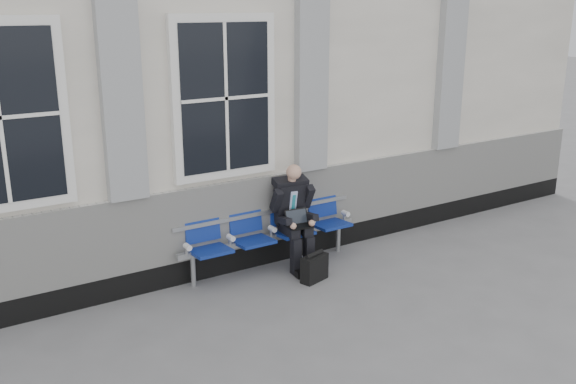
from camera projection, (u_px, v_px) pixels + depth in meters
ground at (262, 325)px, 6.92m from camera, size 70.00×70.00×0.00m
station_building at (136, 85)px, 9.09m from camera, size 14.40×4.40×4.49m
bench at (269, 227)px, 8.29m from camera, size 2.60×0.47×0.91m
businessman at (294, 212)px, 8.27m from camera, size 0.57×0.76×1.38m
briefcase at (314, 267)px, 7.97m from camera, size 0.40×0.25×0.38m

